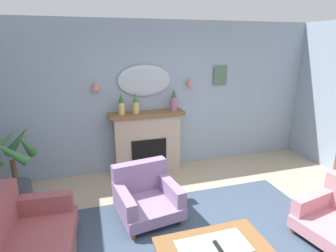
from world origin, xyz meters
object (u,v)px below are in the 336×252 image
(wall_mirror, at_px, (144,81))
(coffee_table, at_px, (213,251))
(mantel_vase_left, at_px, (136,104))
(mantel_vase_right, at_px, (174,101))
(potted_plant_corner_palm, at_px, (14,169))
(mantel_vase_centre, at_px, (121,104))
(wall_sconce_left, at_px, (96,86))
(framed_picture, at_px, (220,75))
(wall_sconce_right, at_px, (190,82))
(tv_remote, at_px, (218,247))
(fireplace, at_px, (147,143))
(armchair_beside_couch, at_px, (146,195))

(wall_mirror, xyz_separation_m, coffee_table, (0.06, -2.82, -1.33))
(mantel_vase_left, distance_m, wall_mirror, 0.46)
(mantel_vase_right, relative_size, coffee_table, 0.37)
(mantel_vase_left, distance_m, potted_plant_corner_palm, 2.13)
(mantel_vase_centre, height_order, wall_mirror, wall_mirror)
(wall_mirror, bearing_deg, potted_plant_corner_palm, -162.62)
(wall_sconce_left, xyz_separation_m, framed_picture, (2.35, 0.06, 0.09))
(wall_sconce_right, height_order, framed_picture, framed_picture)
(framed_picture, relative_size, tv_remote, 2.25)
(coffee_table, height_order, tv_remote, tv_remote)
(fireplace, relative_size, tv_remote, 8.50)
(wall_mirror, bearing_deg, wall_sconce_left, -176.63)
(wall_sconce_left, height_order, wall_sconce_right, same)
(wall_sconce_right, distance_m, potted_plant_corner_palm, 3.23)
(framed_picture, relative_size, coffee_table, 0.33)
(mantel_vase_right, bearing_deg, fireplace, 176.76)
(mantel_vase_centre, xyz_separation_m, coffee_table, (0.51, -2.65, -0.95))
(mantel_vase_right, xyz_separation_m, wall_sconce_right, (0.35, 0.12, 0.32))
(framed_picture, distance_m, armchair_beside_couch, 2.77)
(mantel_vase_right, xyz_separation_m, potted_plant_corner_palm, (-2.63, -0.50, -0.76))
(mantel_vase_centre, height_order, wall_sconce_right, wall_sconce_right)
(mantel_vase_left, distance_m, tv_remote, 2.84)
(mantel_vase_right, relative_size, potted_plant_corner_palm, 0.34)
(tv_remote, bearing_deg, fireplace, 91.92)
(fireplace, bearing_deg, potted_plant_corner_palm, -166.15)
(mantel_vase_centre, xyz_separation_m, mantel_vase_left, (0.25, 0.00, -0.01))
(wall_sconce_right, relative_size, armchair_beside_couch, 0.15)
(mantel_vase_centre, xyz_separation_m, wall_mirror, (0.45, 0.17, 0.37))
(mantel_vase_right, bearing_deg, framed_picture, 10.20)
(wall_mirror, xyz_separation_m, armchair_beside_couch, (-0.33, -1.48, -1.40))
(fireplace, height_order, mantel_vase_right, mantel_vase_right)
(mantel_vase_left, bearing_deg, fireplace, 8.06)
(mantel_vase_left, relative_size, mantel_vase_right, 0.88)
(framed_picture, distance_m, coffee_table, 3.46)
(wall_sconce_right, bearing_deg, tv_remote, -105.15)
(fireplace, relative_size, mantel_vase_right, 3.31)
(wall_sconce_right, height_order, tv_remote, wall_sconce_right)
(fireplace, height_order, potted_plant_corner_palm, potted_plant_corner_palm)
(mantel_vase_left, relative_size, wall_sconce_right, 2.58)
(mantel_vase_centre, xyz_separation_m, framed_picture, (1.95, 0.18, 0.41))
(mantel_vase_centre, bearing_deg, coffee_table, -79.15)
(tv_remote, bearing_deg, mantel_vase_left, 96.18)
(wall_mirror, relative_size, tv_remote, 6.00)
(armchair_beside_couch, bearing_deg, framed_picture, 39.16)
(framed_picture, relative_size, potted_plant_corner_palm, 0.30)
(mantel_vase_left, height_order, armchair_beside_couch, mantel_vase_left)
(fireplace, distance_m, mantel_vase_right, 0.92)
(framed_picture, bearing_deg, wall_mirror, -179.62)
(mantel_vase_right, distance_m, framed_picture, 1.10)
(mantel_vase_right, bearing_deg, armchair_beside_couch, -122.37)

